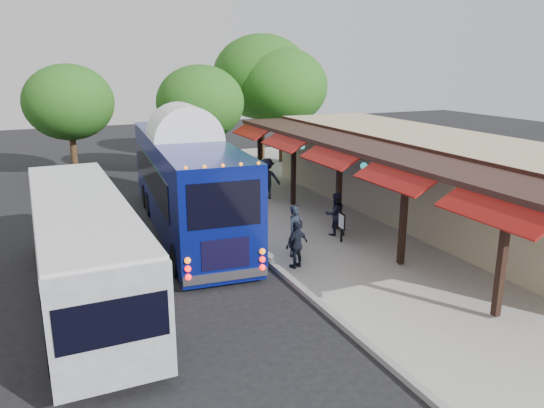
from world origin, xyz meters
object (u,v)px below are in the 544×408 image
ped_a (296,231)px  ped_d (267,179)px  city_bus (83,244)px  ped_b (335,214)px  coach_bus (186,178)px  ped_c (297,245)px  sign_board (342,223)px

ped_a → ped_d: bearing=49.1°
city_bus → ped_a: (6.81, 0.27, -0.59)m
ped_b → coach_bus: bearing=-28.7°
coach_bus → city_bus: size_ratio=1.15×
ped_b → ped_c: ped_b is taller
ped_b → ped_c: size_ratio=1.06×
ped_c → ped_d: size_ratio=0.79×
ped_a → ped_b: bearing=6.1°
ped_b → ped_c: bearing=46.5°
coach_bus → sign_board: 6.39m
coach_bus → ped_b: coach_bus is taller
ped_d → sign_board: (-0.02, -6.96, -0.24)m
ped_b → ped_c: 3.68m
ped_b → sign_board: 0.87m
ped_c → sign_board: bearing=-167.7°
ped_c → sign_board: size_ratio=1.41×
coach_bus → sign_board: (4.64, -4.21, -1.24)m
ped_c → ped_d: bearing=-125.4°
ped_d → ped_a: bearing=91.7°
ped_c → coach_bus: bearing=-88.7°
ped_d → sign_board: size_ratio=1.79×
city_bus → sign_board: city_bus is taller
ped_b → ped_d: (-0.19, 6.11, 0.16)m
ped_b → sign_board: bearing=82.4°
ped_b → ped_d: ped_d is taller
city_bus → ped_c: (6.37, -0.71, -0.70)m
coach_bus → ped_c: (2.05, -5.75, -1.21)m
ped_c → ped_a: bearing=-132.5°
coach_bus → city_bus: 6.66m
sign_board → ped_b: bearing=82.7°
ped_c → ped_d: ped_d is taller
ped_a → ped_c: bearing=-139.0°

